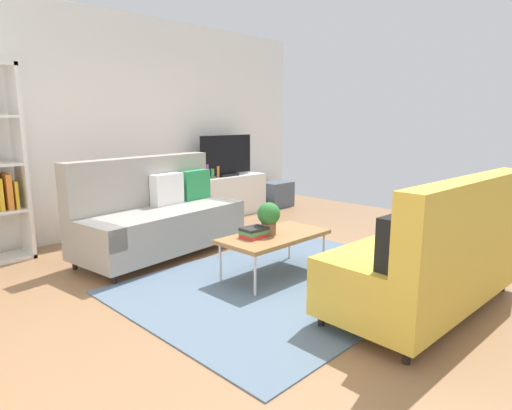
{
  "coord_description": "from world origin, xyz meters",
  "views": [
    {
      "loc": [
        -3.0,
        -2.69,
        1.51
      ],
      "look_at": [
        0.13,
        0.4,
        0.65
      ],
      "focal_mm": 30.47,
      "sensor_mm": 36.0,
      "label": 1
    }
  ],
  "objects_px": {
    "storage_trunk": "(277,194)",
    "bottle_0": "(207,171)",
    "potted_plant": "(269,216)",
    "tv": "(226,156)",
    "tv_console": "(226,196)",
    "table_book_0": "(254,235)",
    "bottle_1": "(212,173)",
    "vase_0": "(194,174)",
    "couch_beige": "(158,216)",
    "couch_green": "(432,258)",
    "bottle_2": "(218,172)",
    "coffee_table": "(274,237)"
  },
  "relations": [
    {
      "from": "couch_green",
      "to": "bottle_2",
      "type": "relative_size",
      "value": 11.01
    },
    {
      "from": "tv",
      "to": "table_book_0",
      "type": "height_order",
      "value": "tv"
    },
    {
      "from": "tv_console",
      "to": "bottle_2",
      "type": "distance_m",
      "value": 0.45
    },
    {
      "from": "vase_0",
      "to": "bottle_2",
      "type": "xyz_separation_m",
      "value": [
        0.38,
        -0.09,
        0.01
      ]
    },
    {
      "from": "bottle_2",
      "to": "bottle_1",
      "type": "bearing_deg",
      "value": 180.0
    },
    {
      "from": "potted_plant",
      "to": "tv",
      "type": "bearing_deg",
      "value": 56.62
    },
    {
      "from": "table_book_0",
      "to": "storage_trunk",
      "type": "bearing_deg",
      "value": 38.52
    },
    {
      "from": "tv",
      "to": "storage_trunk",
      "type": "height_order",
      "value": "tv"
    },
    {
      "from": "coffee_table",
      "to": "bottle_2",
      "type": "relative_size",
      "value": 6.28
    },
    {
      "from": "storage_trunk",
      "to": "bottle_0",
      "type": "distance_m",
      "value": 1.6
    },
    {
      "from": "potted_plant",
      "to": "vase_0",
      "type": "relative_size",
      "value": 1.95
    },
    {
      "from": "bottle_0",
      "to": "bottle_2",
      "type": "xyz_separation_m",
      "value": [
        0.21,
        0.0,
        -0.02
      ]
    },
    {
      "from": "tv_console",
      "to": "bottle_0",
      "type": "height_order",
      "value": "bottle_0"
    },
    {
      "from": "table_book_0",
      "to": "coffee_table",
      "type": "bearing_deg",
      "value": -18.59
    },
    {
      "from": "couch_green",
      "to": "tv_console",
      "type": "xyz_separation_m",
      "value": [
        1.23,
        3.83,
        -0.12
      ]
    },
    {
      "from": "couch_green",
      "to": "potted_plant",
      "type": "bearing_deg",
      "value": 104.9
    },
    {
      "from": "couch_green",
      "to": "vase_0",
      "type": "relative_size",
      "value": 11.78
    },
    {
      "from": "tv",
      "to": "bottle_2",
      "type": "distance_m",
      "value": 0.3
    },
    {
      "from": "tv_console",
      "to": "storage_trunk",
      "type": "distance_m",
      "value": 1.11
    },
    {
      "from": "couch_green",
      "to": "table_book_0",
      "type": "height_order",
      "value": "couch_green"
    },
    {
      "from": "storage_trunk",
      "to": "couch_beige",
      "type": "bearing_deg",
      "value": -163.45
    },
    {
      "from": "potted_plant",
      "to": "bottle_0",
      "type": "relative_size",
      "value": 1.47
    },
    {
      "from": "couch_green",
      "to": "tv",
      "type": "distance_m",
      "value": 4.04
    },
    {
      "from": "couch_beige",
      "to": "vase_0",
      "type": "bearing_deg",
      "value": -148.3
    },
    {
      "from": "table_book_0",
      "to": "bottle_1",
      "type": "xyz_separation_m",
      "value": [
        1.41,
        2.3,
        0.27
      ]
    },
    {
      "from": "tv",
      "to": "bottle_2",
      "type": "bearing_deg",
      "value": -174.19
    },
    {
      "from": "couch_green",
      "to": "storage_trunk",
      "type": "relative_size",
      "value": 3.71
    },
    {
      "from": "potted_plant",
      "to": "table_book_0",
      "type": "height_order",
      "value": "potted_plant"
    },
    {
      "from": "coffee_table",
      "to": "tv",
      "type": "xyz_separation_m",
      "value": [
        1.51,
        2.39,
        0.56
      ]
    },
    {
      "from": "potted_plant",
      "to": "bottle_1",
      "type": "relative_size",
      "value": 2.2
    },
    {
      "from": "tv_console",
      "to": "vase_0",
      "type": "distance_m",
      "value": 0.71
    },
    {
      "from": "coffee_table",
      "to": "storage_trunk",
      "type": "bearing_deg",
      "value": 41.57
    },
    {
      "from": "bottle_1",
      "to": "bottle_0",
      "type": "bearing_deg",
      "value": 180.0
    },
    {
      "from": "couch_beige",
      "to": "coffee_table",
      "type": "relative_size",
      "value": 1.8
    },
    {
      "from": "couch_beige",
      "to": "couch_green",
      "type": "relative_size",
      "value": 1.03
    },
    {
      "from": "tv",
      "to": "bottle_1",
      "type": "height_order",
      "value": "tv"
    },
    {
      "from": "storage_trunk",
      "to": "bottle_0",
      "type": "bearing_deg",
      "value": 177.72
    },
    {
      "from": "storage_trunk",
      "to": "bottle_2",
      "type": "height_order",
      "value": "bottle_2"
    },
    {
      "from": "tv",
      "to": "coffee_table",
      "type": "bearing_deg",
      "value": -122.23
    },
    {
      "from": "storage_trunk",
      "to": "bottle_2",
      "type": "distance_m",
      "value": 1.39
    },
    {
      "from": "couch_green",
      "to": "storage_trunk",
      "type": "xyz_separation_m",
      "value": [
        2.33,
        3.73,
        -0.22
      ]
    },
    {
      "from": "storage_trunk",
      "to": "bottle_0",
      "type": "height_order",
      "value": "bottle_0"
    },
    {
      "from": "tv",
      "to": "table_book_0",
      "type": "xyz_separation_m",
      "value": [
        -1.72,
        -2.32,
        -0.51
      ]
    },
    {
      "from": "couch_beige",
      "to": "tv",
      "type": "bearing_deg",
      "value": -159.49
    },
    {
      "from": "couch_beige",
      "to": "potted_plant",
      "type": "height_order",
      "value": "couch_beige"
    },
    {
      "from": "tv_console",
      "to": "potted_plant",
      "type": "xyz_separation_m",
      "value": [
        -1.56,
        -2.38,
        0.28
      ]
    },
    {
      "from": "couch_green",
      "to": "tv",
      "type": "relative_size",
      "value": 1.93
    },
    {
      "from": "tv",
      "to": "potted_plant",
      "type": "bearing_deg",
      "value": -123.38
    },
    {
      "from": "couch_beige",
      "to": "bottle_2",
      "type": "distance_m",
      "value": 1.97
    },
    {
      "from": "storage_trunk",
      "to": "vase_0",
      "type": "bearing_deg",
      "value": 174.9
    }
  ]
}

